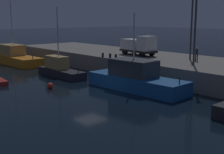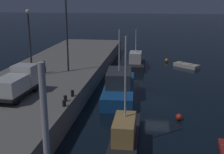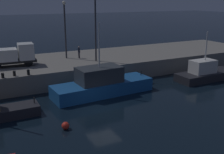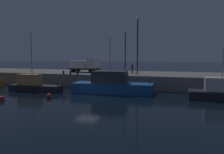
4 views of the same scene
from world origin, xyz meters
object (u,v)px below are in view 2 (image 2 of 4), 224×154
at_px(mooring_buoy_near, 179,117).
at_px(bollard_central, 72,93).
at_px(fishing_boat_orange, 119,86).
at_px(mooring_buoy_mid, 167,60).
at_px(lamp_post_east, 67,28).
at_px(fishing_trawler_red, 136,62).
at_px(bollard_west, 65,98).
at_px(bollard_east, 64,103).
at_px(lamp_post_west, 29,37).
at_px(fishing_boat_blue, 125,134).
at_px(dinghy_orange_near, 186,65).
at_px(dockworker, 44,65).
at_px(utility_truck, 17,83).

height_order(mooring_buoy_near, bollard_central, bollard_central).
xyz_separation_m(fishing_boat_orange, bollard_central, (-6.52, 3.30, 1.21)).
height_order(mooring_buoy_near, mooring_buoy_mid, mooring_buoy_mid).
distance_m(mooring_buoy_mid, lamp_post_east, 20.71).
distance_m(fishing_trawler_red, bollard_west, 21.57).
height_order(mooring_buoy_near, lamp_post_east, lamp_post_east).
bearing_deg(bollard_east, mooring_buoy_mid, -18.67).
bearing_deg(lamp_post_west, fishing_boat_blue, -132.23).
bearing_deg(dinghy_orange_near, lamp_post_east, 129.98).
xyz_separation_m(mooring_buoy_mid, dockworker, (-16.88, 14.31, 2.61)).
distance_m(lamp_post_east, bollard_central, 10.24).
relative_size(fishing_boat_blue, utility_truck, 1.50).
bearing_deg(lamp_post_west, bollard_east, -143.41).
xyz_separation_m(fishing_boat_orange, utility_truck, (-7.30, 7.87, 2.20)).
height_order(mooring_buoy_mid, lamp_post_east, lamp_post_east).
bearing_deg(mooring_buoy_mid, bollard_east, 161.33).
distance_m(fishing_trawler_red, bollard_central, 20.26).
xyz_separation_m(mooring_buoy_mid, bollard_east, (-26.59, 8.99, 1.97)).
xyz_separation_m(lamp_post_east, bollard_central, (-8.62, -2.90, -4.70)).
xyz_separation_m(mooring_buoy_near, lamp_post_west, (5.07, 15.37, 5.92)).
xyz_separation_m(fishing_boat_orange, bollard_east, (-8.92, 3.30, 1.18)).
bearing_deg(bollard_central, fishing_boat_blue, -130.25).
height_order(fishing_trawler_red, dockworker, fishing_trawler_red).
bearing_deg(bollard_east, bollard_west, 12.20).
xyz_separation_m(fishing_boat_blue, utility_truck, (3.46, 9.58, 2.42)).
height_order(lamp_post_east, bollard_west, lamp_post_east).
bearing_deg(mooring_buoy_near, bollard_central, 95.14).
distance_m(fishing_trawler_red, lamp_post_west, 18.13).
distance_m(fishing_boat_blue, mooring_buoy_near, 6.61).
bearing_deg(utility_truck, lamp_post_west, 13.38).
xyz_separation_m(bollard_central, bollard_east, (-2.40, 0.00, -0.03)).
distance_m(utility_truck, bollard_east, 4.96).
relative_size(fishing_boat_orange, mooring_buoy_mid, 18.15).
height_order(fishing_boat_blue, lamp_post_east, lamp_post_east).
height_order(mooring_buoy_mid, utility_truck, utility_truck).
distance_m(fishing_trawler_red, mooring_buoy_mid, 6.54).
xyz_separation_m(fishing_boat_orange, dinghy_orange_near, (14.47, -8.55, -0.81)).
bearing_deg(lamp_post_east, fishing_boat_orange, -108.71).
relative_size(mooring_buoy_mid, lamp_post_east, 0.07).
bearing_deg(bollard_central, utility_truck, 99.65).
bearing_deg(mooring_buoy_mid, utility_truck, 151.50).
bearing_deg(lamp_post_west, mooring_buoy_mid, -39.63).
bearing_deg(fishing_boat_orange, bollard_west, 155.66).
relative_size(dinghy_orange_near, bollard_east, 8.05).
bearing_deg(lamp_post_east, bollard_west, -164.97).
bearing_deg(fishing_boat_blue, mooring_buoy_near, -39.63).
xyz_separation_m(fishing_trawler_red, bollard_east, (-22.16, 4.20, 1.44)).
bearing_deg(fishing_boat_blue, utility_truck, 70.13).
relative_size(fishing_boat_blue, lamp_post_west, 1.11).
relative_size(lamp_post_east, bollard_east, 17.64).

